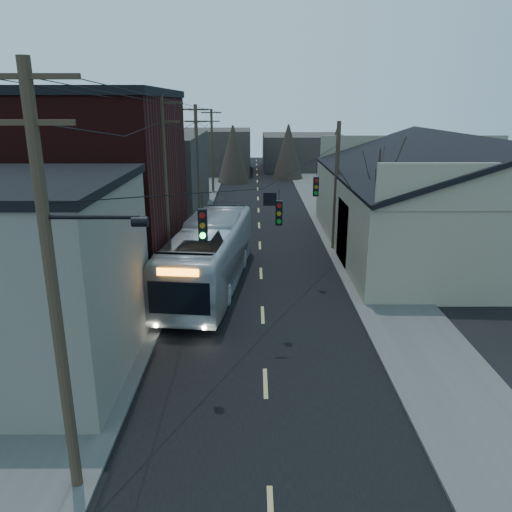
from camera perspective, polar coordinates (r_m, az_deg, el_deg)
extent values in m
cube|color=black|center=(38.87, 0.38, 2.83)|extent=(9.00, 110.00, 0.02)
cube|color=#474744|center=(39.33, -9.14, 2.85)|extent=(4.00, 110.00, 0.12)
cube|color=#474744|center=(39.46, 9.87, 2.86)|extent=(4.00, 110.00, 0.12)
cube|color=slate|center=(19.72, -26.10, -2.70)|extent=(8.00, 8.00, 7.00)
cube|color=black|center=(29.65, -19.27, 7.24)|extent=(10.00, 12.00, 10.00)
cube|color=#312C27|center=(45.02, -12.02, 8.95)|extent=(9.00, 14.00, 7.00)
cube|color=gray|center=(36.01, 21.70, 4.52)|extent=(16.00, 20.00, 5.00)
cube|color=black|center=(34.15, 16.06, 10.92)|extent=(8.16, 20.60, 2.86)
cube|color=#312C27|center=(73.18, -4.70, 11.87)|extent=(10.00, 12.00, 6.00)
cube|color=#312C27|center=(78.34, 5.33, 11.83)|extent=(12.00, 14.00, 5.00)
cone|color=black|center=(29.13, 13.53, 4.76)|extent=(0.40, 0.40, 7.20)
cylinder|color=#382B1E|center=(12.40, -22.08, -4.69)|extent=(0.28, 0.28, 10.50)
cube|color=#382B1E|center=(11.63, -24.86, 18.14)|extent=(2.20, 0.12, 0.12)
cylinder|color=#382B1E|center=(26.48, -10.30, 6.84)|extent=(0.28, 0.28, 10.00)
cube|color=#382B1E|center=(26.08, -10.85, 16.83)|extent=(2.20, 0.12, 0.12)
cylinder|color=#382B1E|center=(41.21, -6.73, 10.23)|extent=(0.28, 0.28, 9.50)
cube|color=#382B1E|center=(40.93, -6.95, 16.29)|extent=(2.20, 0.12, 0.12)
cylinder|color=#382B1E|center=(56.09, -5.02, 11.82)|extent=(0.28, 0.28, 9.00)
cube|color=#382B1E|center=(55.87, -5.13, 16.01)|extent=(2.20, 0.12, 0.12)
cylinder|color=#382B1E|center=(33.54, 9.13, 7.72)|extent=(0.28, 0.28, 8.50)
cube|color=black|center=(15.68, -6.10, 3.58)|extent=(0.28, 0.20, 1.00)
cube|color=black|center=(20.14, 2.63, 4.93)|extent=(0.28, 0.20, 1.00)
cube|color=black|center=(26.19, 6.86, 7.88)|extent=(0.28, 0.20, 1.00)
imported|color=#B2B8BE|center=(26.80, -5.35, 0.11)|extent=(4.45, 13.16, 3.59)
imported|color=#ABAFB3|center=(39.07, -5.53, 3.83)|extent=(1.87, 4.27, 1.37)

